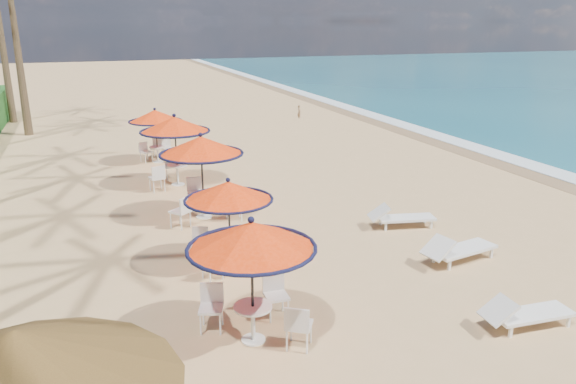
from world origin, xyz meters
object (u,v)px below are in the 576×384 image
(station_0, at_px, (253,250))
(lounger_mid, at_px, (457,249))
(station_4, at_px, (155,122))
(lounger_far, at_px, (400,217))
(station_1, at_px, (228,202))
(lounger_near, at_px, (524,313))
(station_2, at_px, (201,156))
(palapa, at_px, (19,366))
(station_3, at_px, (173,131))

(station_0, distance_m, lounger_mid, 6.08)
(station_4, xyz_separation_m, lounger_far, (5.45, -10.37, -1.36))
(station_1, distance_m, lounger_mid, 5.71)
(station_4, bearing_deg, lounger_far, -62.26)
(station_0, xyz_separation_m, lounger_near, (4.99, -1.40, -1.47))
(station_4, distance_m, lounger_near, 16.78)
(station_2, xyz_separation_m, palapa, (-4.02, -10.14, 0.31))
(station_0, height_order, palapa, palapa)
(station_0, relative_size, station_2, 0.94)
(station_1, xyz_separation_m, lounger_near, (4.61, -4.73, -1.30))
(station_2, xyz_separation_m, lounger_mid, (5.15, -5.39, -1.55))
(lounger_far, bearing_deg, palapa, -128.53)
(station_2, relative_size, station_4, 1.13)
(station_0, bearing_deg, lounger_far, 37.15)
(station_0, xyz_separation_m, palapa, (-3.49, -3.11, 0.42))
(station_0, height_order, lounger_mid, station_0)
(station_1, xyz_separation_m, palapa, (-3.86, -6.44, 0.59))
(station_4, bearing_deg, station_0, -90.67)
(lounger_near, relative_size, lounger_mid, 0.89)
(lounger_mid, bearing_deg, station_3, 109.89)
(station_3, distance_m, lounger_mid, 10.77)
(station_1, bearing_deg, station_2, 87.60)
(station_0, height_order, station_2, station_2)
(station_1, height_order, lounger_near, station_1)
(station_3, xyz_separation_m, lounger_far, (5.29, -6.59, -1.66))
(station_4, bearing_deg, lounger_near, -73.27)
(station_3, relative_size, station_4, 1.13)
(lounger_near, relative_size, lounger_far, 0.96)
(station_4, bearing_deg, palapa, -101.66)
(lounger_near, bearing_deg, lounger_mid, 80.73)
(station_0, relative_size, palapa, 0.71)
(station_0, relative_size, station_1, 1.10)
(station_0, bearing_deg, palapa, -138.32)
(station_0, xyz_separation_m, lounger_mid, (5.67, 1.64, -1.44))
(lounger_mid, bearing_deg, station_4, 102.73)
(station_0, distance_m, station_2, 7.05)
(station_3, bearing_deg, station_0, -91.73)
(lounger_near, distance_m, lounger_far, 5.69)
(station_4, relative_size, lounger_far, 1.16)
(station_2, xyz_separation_m, station_3, (-0.20, 3.82, 0.08))
(station_3, distance_m, station_4, 3.79)
(station_0, xyz_separation_m, station_4, (0.17, 14.63, -0.11))
(lounger_far, bearing_deg, station_1, -157.52)
(station_4, height_order, lounger_mid, station_4)
(station_1, distance_m, lounger_near, 6.73)
(station_0, relative_size, station_4, 1.06)
(lounger_near, bearing_deg, station_3, 114.32)
(station_3, height_order, lounger_near, station_3)
(station_1, distance_m, station_2, 3.71)
(station_4, height_order, lounger_near, station_4)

